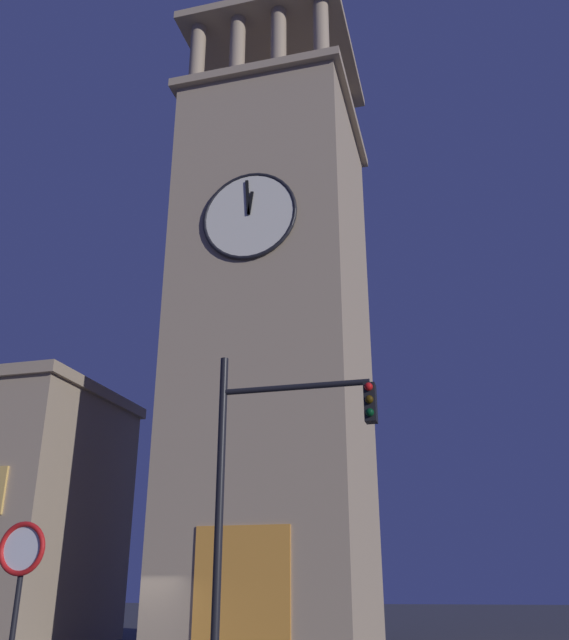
% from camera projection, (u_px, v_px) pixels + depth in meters
% --- Properties ---
extents(clocktower, '(7.60, 8.29, 29.42)m').
position_uv_depth(clocktower, '(276.00, 337.00, 28.37)').
color(clocktower, gray).
rests_on(clocktower, ground_plane).
extents(traffic_signal_near, '(3.17, 0.41, 6.49)m').
position_uv_depth(traffic_signal_near, '(266.00, 472.00, 12.89)').
color(traffic_signal_near, black).
rests_on(traffic_signal_near, ground_plane).
extents(no_horn_sign, '(0.78, 0.14, 2.99)m').
position_uv_depth(no_horn_sign, '(20.00, 567.00, 9.96)').
color(no_horn_sign, black).
rests_on(no_horn_sign, ground_plane).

